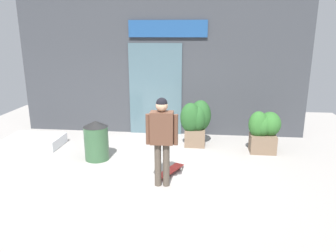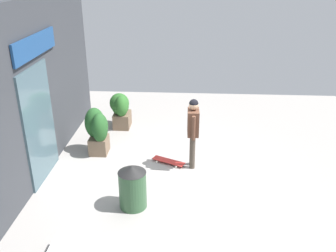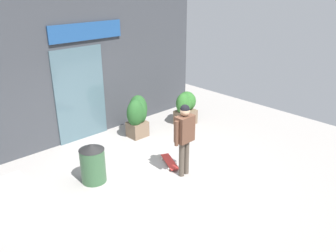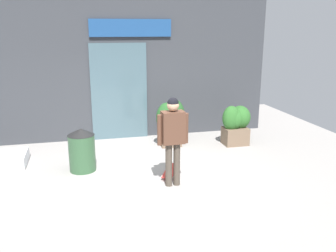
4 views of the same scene
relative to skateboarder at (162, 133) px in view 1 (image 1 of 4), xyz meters
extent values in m
plane|color=#9E9993|center=(-0.48, 0.65, -1.07)|extent=(12.00, 12.00, 0.00)
cube|color=#383A3F|center=(-0.48, 3.55, 0.90)|extent=(8.13, 0.25, 3.93)
cube|color=#47606B|center=(-0.63, 3.40, 0.23)|extent=(1.51, 0.06, 2.59)
cube|color=navy|center=(-0.27, 3.38, 1.90)|extent=(2.15, 0.05, 0.45)
cylinder|color=#4C4238|center=(-0.08, 0.00, -0.64)|extent=(0.13, 0.13, 0.86)
cylinder|color=#4C4238|center=(0.08, 0.00, -0.64)|extent=(0.13, 0.13, 0.86)
cube|color=brown|center=(0.00, 0.00, 0.10)|extent=(0.43, 0.27, 0.61)
cylinder|color=brown|center=(-0.26, -0.01, 0.07)|extent=(0.09, 0.09, 0.58)
cylinder|color=brown|center=(0.26, 0.01, 0.07)|extent=(0.09, 0.09, 0.58)
sphere|color=tan|center=(0.00, 0.00, 0.52)|extent=(0.22, 0.22, 0.22)
sphere|color=black|center=(0.00, 0.00, 0.56)|extent=(0.21, 0.21, 0.21)
cube|color=red|center=(0.10, 0.58, -1.00)|extent=(0.54, 0.85, 0.02)
cylinder|color=silver|center=(0.10, 0.87, -1.04)|extent=(0.05, 0.06, 0.05)
cylinder|color=silver|center=(0.32, 0.78, -1.04)|extent=(0.05, 0.06, 0.05)
cylinder|color=silver|center=(-0.12, 0.39, -1.04)|extent=(0.05, 0.06, 0.05)
cylinder|color=silver|center=(0.09, 0.29, -1.04)|extent=(0.05, 0.06, 0.05)
cube|color=brown|center=(0.55, 2.42, -0.85)|extent=(0.52, 0.45, 0.45)
ellipsoid|color=#235123|center=(0.43, 2.34, -0.29)|extent=(0.53, 0.40, 0.77)
ellipsoid|color=#235123|center=(0.68, 2.52, -0.28)|extent=(0.55, 0.51, 0.81)
ellipsoid|color=#235123|center=(0.62, 2.42, -0.33)|extent=(0.43, 0.50, 0.70)
cube|color=brown|center=(2.24, 2.11, -0.85)|extent=(0.62, 0.48, 0.45)
ellipsoid|color=#2D6628|center=(2.18, 2.14, -0.38)|extent=(0.48, 0.51, 0.57)
ellipsoid|color=#2D6628|center=(2.39, 2.20, -0.36)|extent=(0.54, 0.58, 0.60)
ellipsoid|color=#2D6628|center=(2.09, 2.09, -0.35)|extent=(0.46, 0.39, 0.64)
cylinder|color=#335938|center=(-1.69, 1.19, -0.67)|extent=(0.56, 0.56, 0.79)
cone|color=black|center=(-1.69, 1.19, -0.21)|extent=(0.57, 0.57, 0.14)
cube|color=white|center=(-3.61, 1.91, -0.94)|extent=(1.38, 0.90, 0.26)
camera|label=1|loc=(0.76, -5.79, 1.81)|focal=35.09mm
camera|label=2|loc=(-7.87, 0.10, 3.51)|focal=39.36mm
camera|label=3|loc=(-5.12, -4.89, 3.19)|focal=37.07mm
camera|label=4|loc=(-1.63, -6.34, 1.90)|focal=38.77mm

